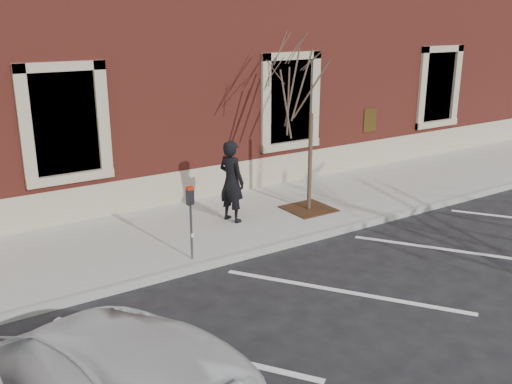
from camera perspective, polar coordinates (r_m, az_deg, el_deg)
ground at (r=11.77m, az=1.61°, el=-5.85°), size 120.00×120.00×0.00m
sidewalk_near at (r=13.11m, az=-2.76°, el=-3.04°), size 40.00×3.50×0.15m
curb_near at (r=11.70m, az=1.75°, el=-5.59°), size 40.00×0.12×0.15m
parking_stripes at (r=10.21m, az=8.78°, el=-9.82°), size 28.00×4.40×0.01m
building_civic at (r=17.74m, az=-13.20°, el=14.80°), size 40.00×8.62×8.00m
man at (r=12.72m, az=-2.46°, el=1.08°), size 0.62×0.77×1.85m
parking_meter at (r=10.72m, az=-6.57°, el=-1.71°), size 0.13×0.10×1.45m
tree_grate at (r=13.79m, az=5.29°, el=-1.67°), size 1.07×1.07×0.03m
sapling at (r=13.14m, az=5.64°, el=10.53°), size 2.53×2.53×4.21m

